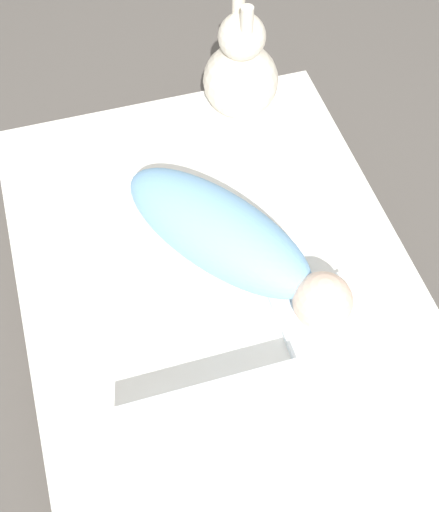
# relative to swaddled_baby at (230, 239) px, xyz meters

# --- Properties ---
(ground_plane) EXTENTS (12.00, 12.00, 0.00)m
(ground_plane) POSITION_rel_swaddled_baby_xyz_m (0.08, -0.04, -0.21)
(ground_plane) COLOR #514C47
(bed_mattress) EXTENTS (1.30, 0.89, 0.14)m
(bed_mattress) POSITION_rel_swaddled_baby_xyz_m (0.08, -0.04, -0.14)
(bed_mattress) COLOR white
(bed_mattress) RESTS_ON ground_plane
(burp_cloth) EXTENTS (0.20, 0.18, 0.02)m
(burp_cloth) POSITION_rel_swaddled_baby_xyz_m (0.22, 0.14, -0.07)
(burp_cloth) COLOR white
(burp_cloth) RESTS_ON bed_mattress
(swaddled_baby) EXTENTS (0.57, 0.45, 0.15)m
(swaddled_baby) POSITION_rel_swaddled_baby_xyz_m (0.00, 0.00, 0.00)
(swaddled_baby) COLOR #7FB7E5
(swaddled_baby) RESTS_ON bed_mattress
(pillow) EXTENTS (0.37, 0.38, 0.09)m
(pillow) POSITION_rel_swaddled_baby_xyz_m (0.52, -0.15, -0.03)
(pillow) COLOR white
(pillow) RESTS_ON bed_mattress
(bunny_plush) EXTENTS (0.20, 0.20, 0.35)m
(bunny_plush) POSITION_rel_swaddled_baby_xyz_m (-0.48, 0.18, 0.05)
(bunny_plush) COLOR beige
(bunny_plush) RESTS_ON bed_mattress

